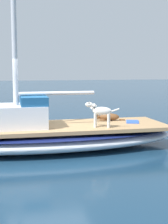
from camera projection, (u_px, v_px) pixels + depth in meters
name	position (u px, v px, depth m)	size (l,w,h in m)	color
ground_plane	(50.00, 149.00, 9.27)	(120.00, 120.00, 0.00)	navy
sailboat_main	(50.00, 137.00, 9.23)	(2.77, 7.32, 0.66)	white
mast_main	(20.00, 17.00, 8.65)	(0.14, 2.27, 6.55)	silver
cabin_house	(8.00, 115.00, 8.90)	(1.48, 2.27, 0.84)	silver
dog_white	(100.00, 112.00, 8.87)	(0.47, 0.89, 0.70)	silver
dog_brown	(108.00, 117.00, 10.12)	(0.47, 0.91, 0.22)	brown
deck_winch	(105.00, 117.00, 10.27)	(0.16, 0.16, 0.21)	#B7B7BC
deck_towel	(132.00, 122.00, 9.78)	(0.56, 0.36, 0.03)	blue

